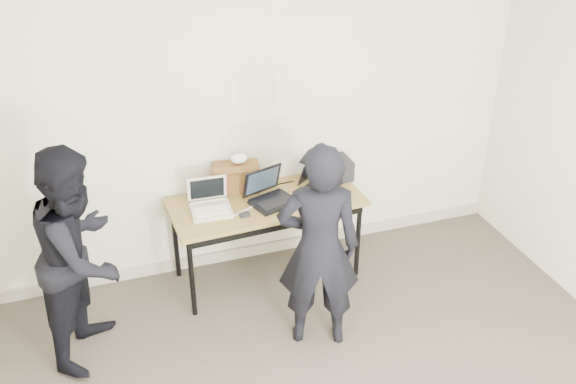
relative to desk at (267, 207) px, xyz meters
name	(u,v)px	position (x,y,z in m)	size (l,w,h in m)	color
room	(374,278)	(-0.03, -1.91, 0.69)	(4.60, 4.60, 2.80)	#453E34
desk	(267,207)	(0.00, 0.00, 0.00)	(1.53, 0.73, 0.72)	olive
laptop_beige	(210,205)	(-0.45, -0.01, 0.11)	(0.31, 0.31, 0.24)	#C3B69C
laptop_center	(269,194)	(0.02, 0.00, 0.12)	(0.41, 0.40, 0.25)	black
laptop_right	(319,180)	(0.48, 0.11, 0.11)	(0.39, 0.39, 0.21)	black
leather_satchel	(236,177)	(-0.18, 0.23, 0.19)	(0.38, 0.23, 0.25)	brown
tissue	(239,158)	(-0.15, 0.23, 0.34)	(0.13, 0.10, 0.08)	white
equipment_box	(333,169)	(0.63, 0.19, 0.14)	(0.29, 0.24, 0.17)	black
power_brick	(245,215)	(-0.22, -0.17, 0.07)	(0.07, 0.05, 0.03)	black
cables	(264,201)	(-0.02, 0.00, 0.06)	(1.16, 0.43, 0.01)	silver
person_typist	(319,248)	(0.12, -0.82, 0.12)	(0.57, 0.37, 1.56)	black
person_observer	(81,255)	(-1.40, -0.40, 0.13)	(0.76, 0.60, 1.57)	black
baseboard	(254,250)	(-0.03, 0.32, -0.61)	(4.50, 0.03, 0.10)	#A19B86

